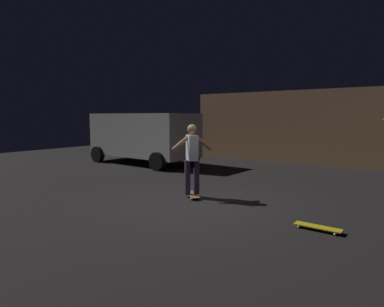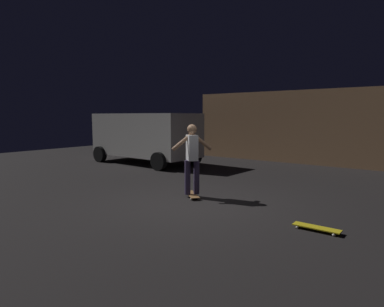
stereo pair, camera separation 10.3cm
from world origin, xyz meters
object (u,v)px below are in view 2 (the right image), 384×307
at_px(skateboard_ridden, 192,195).
at_px(skateboard_spare, 317,228).
at_px(skater, 192,154).
at_px(parked_van, 145,135).

distance_m(skateboard_ridden, skateboard_spare, 3.17).
height_order(skateboard_ridden, skater, skater).
distance_m(skateboard_spare, skater, 3.32).
bearing_deg(skateboard_ridden, skater, -153.43).
relative_size(skateboard_ridden, skater, 0.44).
relative_size(parked_van, skateboard_spare, 5.98).
bearing_deg(skateboard_spare, parked_van, 153.84).
distance_m(parked_van, skateboard_ridden, 6.13).
distance_m(parked_van, skateboard_spare, 9.10).
distance_m(parked_van, skater, 6.03).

